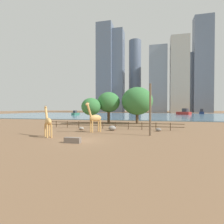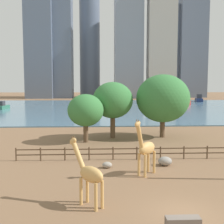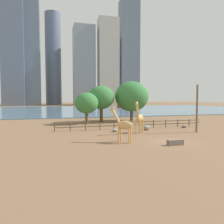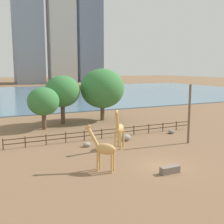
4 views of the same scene
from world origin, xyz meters
TOP-DOWN VIEW (x-y plane):
  - ground_plane at (0.00, 80.00)m, footprint 400.00×400.00m
  - harbor_water at (0.00, 77.00)m, footprint 180.00×86.00m
  - giraffe_tall at (-5.45, 1.38)m, footprint 2.49×2.52m
  - giraffe_companion at (-1.01, 7.18)m, footprint 2.32×2.54m
  - utility_pole at (7.58, 5.57)m, footprint 0.28×0.28m
  - boulder_near_fence at (-4.15, 9.28)m, footprint 0.89×0.73m
  - boulder_by_pole at (1.23, 9.79)m, footprint 1.28×1.10m
  - boulder_small at (8.81, 10.50)m, footprint 0.92×0.72m
  - feeding_trough at (-0.51, -1.60)m, footprint 1.80×0.60m
  - enclosure_fence at (-0.44, 12.00)m, footprint 26.12×0.14m
  - tree_left_large at (4.17, 23.93)m, footprint 7.53×7.53m
  - tree_center_broad at (-6.59, 20.85)m, footprint 4.66×4.66m
  - tree_right_tall at (-2.94, 23.66)m, footprint 5.64×5.64m
  - boat_sailboat at (25.30, 88.40)m, footprint 7.99×7.75m
  - boat_tug at (38.93, 105.77)m, footprint 4.41×8.06m
  - skyline_tower_glass at (12.16, 149.17)m, footprint 15.87×15.03m
  - skyline_block_left at (30.37, 143.63)m, footprint 15.57×9.22m
  - skyline_block_right at (51.84, 155.32)m, footprint 16.16×10.22m
  - skyline_block_wide at (42.42, 161.32)m, footprint 13.67×13.67m

SIDE VIEW (x-z plane):
  - ground_plane at x=0.00m, z-range 0.00..0.00m
  - harbor_water at x=0.00m, z-range 0.00..0.20m
  - boulder_small at x=8.81m, z-range 0.00..0.54m
  - boulder_near_fence at x=-4.15m, z-range 0.00..0.54m
  - feeding_trough at x=-0.51m, z-range 0.00..0.60m
  - boulder_by_pole at x=1.23m, z-range 0.00..0.82m
  - enclosure_fence at x=-0.44m, z-range 0.12..1.42m
  - boat_tug at x=38.93m, z-range -0.34..3.02m
  - boat_sailboat at x=25.30m, z-range -0.38..3.22m
  - giraffe_tall at x=-5.45m, z-range -0.09..4.12m
  - giraffe_companion at x=-1.01m, z-range -0.18..4.63m
  - utility_pole at x=7.58m, z-range 0.00..7.14m
  - tree_center_broad at x=-6.59m, z-range 1.02..7.30m
  - tree_right_tall at x=-2.94m, z-range 1.37..9.24m
  - tree_left_large at x=4.17m, z-range 1.07..10.02m
  - skyline_block_wide at x=42.42m, z-range 0.00..55.81m
  - skyline_tower_glass at x=12.16m, z-range 0.00..60.68m
  - skyline_block_left at x=30.37m, z-range 0.00..66.88m
  - skyline_block_right at x=51.84m, z-range 0.00..87.17m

